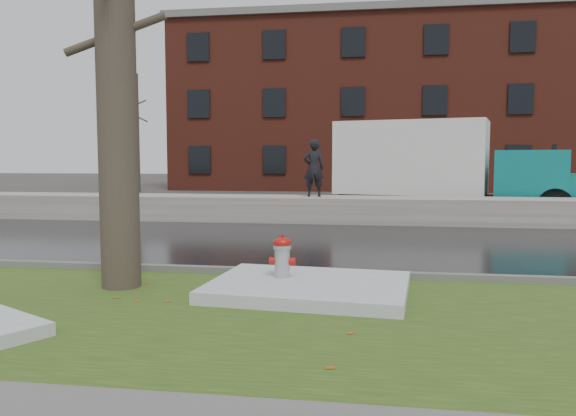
# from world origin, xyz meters

# --- Properties ---
(ground) EXTENTS (120.00, 120.00, 0.00)m
(ground) POSITION_xyz_m (0.00, 0.00, 0.00)
(ground) COLOR #47423D
(ground) RESTS_ON ground
(verge) EXTENTS (60.00, 4.50, 0.04)m
(verge) POSITION_xyz_m (0.00, -1.25, 0.02)
(verge) COLOR #294517
(verge) RESTS_ON ground
(road) EXTENTS (60.00, 7.00, 0.03)m
(road) POSITION_xyz_m (0.00, 4.50, 0.01)
(road) COLOR black
(road) RESTS_ON ground
(parking_lot) EXTENTS (60.00, 9.00, 0.03)m
(parking_lot) POSITION_xyz_m (0.00, 13.00, 0.01)
(parking_lot) COLOR slate
(parking_lot) RESTS_ON ground
(curb) EXTENTS (60.00, 0.15, 0.14)m
(curb) POSITION_xyz_m (0.00, 1.00, 0.07)
(curb) COLOR slate
(curb) RESTS_ON ground
(snowbank) EXTENTS (60.00, 1.60, 0.75)m
(snowbank) POSITION_xyz_m (0.00, 8.70, 0.38)
(snowbank) COLOR #B5B0A5
(snowbank) RESTS_ON ground
(brick_building) EXTENTS (26.00, 12.00, 10.00)m
(brick_building) POSITION_xyz_m (2.00, 30.00, 5.00)
(brick_building) COLOR maroon
(brick_building) RESTS_ON ground
(bg_tree_left) EXTENTS (1.40, 1.62, 6.50)m
(bg_tree_left) POSITION_xyz_m (-12.00, 22.00, 3.33)
(bg_tree_left) COLOR brown
(bg_tree_left) RESTS_ON ground
(bg_tree_center) EXTENTS (1.40, 1.62, 6.50)m
(bg_tree_center) POSITION_xyz_m (-6.00, 26.00, 3.33)
(bg_tree_center) COLOR brown
(bg_tree_center) RESTS_ON ground
(fire_hydrant) EXTENTS (0.36, 0.31, 0.76)m
(fire_hydrant) POSITION_xyz_m (-0.23, 0.10, 0.44)
(fire_hydrant) COLOR #AFB1B8
(fire_hydrant) RESTS_ON verge
(tree) EXTENTS (1.41, 1.66, 6.80)m
(tree) POSITION_xyz_m (-2.51, -0.12, 3.47)
(tree) COLOR brown
(tree) RESTS_ON verge
(box_truck) EXTENTS (9.38, 3.99, 3.11)m
(box_truck) POSITION_xyz_m (3.20, 11.63, 1.64)
(box_truck) COLOR black
(box_truck) RESTS_ON ground
(worker) EXTENTS (0.67, 0.52, 1.65)m
(worker) POSITION_xyz_m (-0.72, 8.72, 1.58)
(worker) COLOR black
(worker) RESTS_ON snowbank
(snow_patch_near) EXTENTS (2.77, 2.23, 0.16)m
(snow_patch_near) POSITION_xyz_m (0.16, -0.10, 0.12)
(snow_patch_near) COLOR silver
(snow_patch_near) RESTS_ON verge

